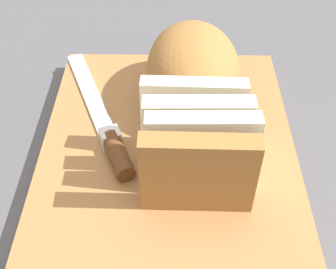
{
  "coord_description": "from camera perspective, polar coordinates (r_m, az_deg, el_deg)",
  "views": [
    {
      "loc": [
        0.37,
        -0.01,
        0.4
      ],
      "look_at": [
        0.0,
        0.0,
        0.06
      ],
      "focal_mm": 50.05,
      "sensor_mm": 36.0,
      "label": 1
    }
  ],
  "objects": [
    {
      "name": "crumb_stray_right",
      "position": [
        0.52,
        7.86,
        -3.09
      ],
      "size": [
        0.01,
        0.01,
        0.01
      ],
      "primitive_type": "sphere",
      "color": "#996633",
      "rests_on": "cutting_board"
    },
    {
      "name": "bread_knife",
      "position": [
        0.54,
        -7.17,
        -0.09
      ],
      "size": [
        0.25,
        0.1,
        0.02
      ],
      "rotation": [
        0.0,
        0.0,
        3.47
      ],
      "color": "silver",
      "rests_on": "cutting_board"
    },
    {
      "name": "ground_plane",
      "position": [
        0.54,
        -0.0,
        -4.25
      ],
      "size": [
        3.0,
        3.0,
        0.0
      ],
      "primitive_type": "plane",
      "color": "#4C4C51"
    },
    {
      "name": "bread_loaf",
      "position": [
        0.54,
        3.22,
        5.39
      ],
      "size": [
        0.27,
        0.12,
        0.1
      ],
      "rotation": [
        0.0,
        0.0,
        -0.03
      ],
      "color": "#996633",
      "rests_on": "cutting_board"
    },
    {
      "name": "crumb_near_knife",
      "position": [
        0.52,
        -0.42,
        -2.56
      ],
      "size": [
        0.01,
        0.01,
        0.01
      ],
      "primitive_type": "sphere",
      "color": "#996633",
      "rests_on": "cutting_board"
    },
    {
      "name": "cutting_board",
      "position": [
        0.53,
        -0.0,
        -3.34
      ],
      "size": [
        0.41,
        0.31,
        0.03
      ],
      "primitive_type": "cube",
      "rotation": [
        0.0,
        0.0,
        -0.05
      ],
      "color": "#9E6B3D",
      "rests_on": "ground_plane"
    },
    {
      "name": "crumb_near_loaf",
      "position": [
        0.53,
        1.84,
        -1.49
      ],
      "size": [
        0.01,
        0.01,
        0.01
      ],
      "primitive_type": "sphere",
      "color": "#996633",
      "rests_on": "cutting_board"
    },
    {
      "name": "crumb_stray_left",
      "position": [
        0.51,
        6.05,
        -3.79
      ],
      "size": [
        0.01,
        0.01,
        0.01
      ],
      "primitive_type": "sphere",
      "color": "#996633",
      "rests_on": "cutting_board"
    }
  ]
}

